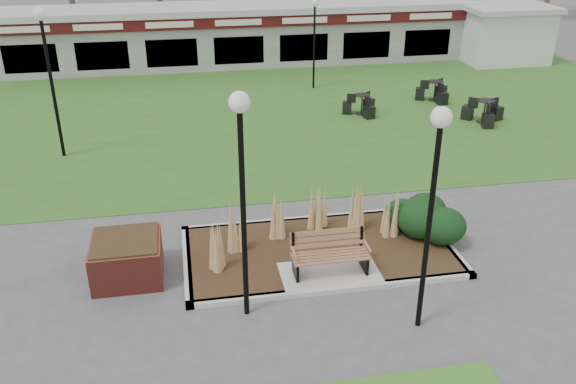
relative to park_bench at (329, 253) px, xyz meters
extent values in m
plane|color=#515154|center=(0.00, -0.25, -0.59)|extent=(100.00, 100.00, 0.00)
cube|color=#375F1E|center=(0.00, 11.75, -0.58)|extent=(34.00, 16.00, 0.02)
cube|color=#342215|center=(0.00, 0.95, -0.53)|extent=(6.22, 3.22, 0.12)
cube|color=#B7B7B2|center=(0.00, -0.66, -0.53)|extent=(6.40, 0.18, 0.12)
cube|color=#B7B7B2|center=(0.00, 2.56, -0.53)|extent=(6.40, 0.18, 0.12)
cube|color=#B7B7B2|center=(-3.11, 0.95, -0.53)|extent=(0.18, 3.40, 0.12)
cube|color=#B7B7B2|center=(3.11, 0.95, -0.53)|extent=(0.18, 3.40, 0.12)
cube|color=#B7B7B2|center=(0.00, -0.10, -0.52)|extent=(2.20, 1.20, 0.13)
cone|color=tan|center=(-1.90, 1.35, 0.11)|extent=(0.36, 0.36, 1.15)
cone|color=tan|center=(-0.90, 1.75, 0.11)|extent=(0.36, 0.36, 1.15)
cone|color=tan|center=(0.20, 1.95, 0.11)|extent=(0.36, 0.36, 1.15)
cone|color=tan|center=(1.10, 1.75, 0.11)|extent=(0.36, 0.36, 1.15)
cone|color=tan|center=(1.90, 1.35, 0.11)|extent=(0.36, 0.36, 1.15)
cone|color=tan|center=(-2.40, 0.55, 0.11)|extent=(0.36, 0.36, 1.15)
ellipsoid|color=black|center=(2.60, 1.15, 0.00)|extent=(1.21, 1.10, 0.99)
ellipsoid|color=black|center=(3.00, 0.75, -0.04)|extent=(1.10, 1.00, 0.90)
ellipsoid|color=black|center=(2.90, 1.65, -0.06)|extent=(1.06, 0.96, 0.86)
ellipsoid|color=black|center=(2.30, 1.65, -0.11)|extent=(0.92, 0.84, 0.76)
cube|color=#A06848|center=(0.00, -0.10, -0.03)|extent=(1.70, 0.57, 0.04)
cube|color=#A06848|center=(0.00, 0.21, 0.25)|extent=(1.70, 0.13, 0.44)
cube|color=black|center=(-0.78, -0.10, -0.25)|extent=(0.06, 0.55, 0.42)
cube|color=black|center=(0.78, -0.10, -0.25)|extent=(0.06, 0.55, 0.42)
cube|color=black|center=(-0.78, 0.20, 0.22)|extent=(0.06, 0.06, 0.50)
cube|color=black|center=(0.78, 0.20, 0.22)|extent=(0.06, 0.06, 0.50)
cube|color=#A06848|center=(-0.82, -0.12, 0.15)|extent=(0.05, 0.50, 0.04)
cube|color=#A06848|center=(0.82, -0.12, 0.15)|extent=(0.05, 0.50, 0.04)
cube|color=maroon|center=(-4.40, 0.75, -0.14)|extent=(1.50, 1.50, 0.90)
cube|color=#342215|center=(-4.40, 0.75, 0.33)|extent=(1.40, 1.40, 0.06)
cube|color=gray|center=(0.00, 19.75, 0.71)|extent=(24.00, 3.00, 2.60)
cube|color=#460F0F|center=(0.00, 18.20, 1.76)|extent=(24.00, 0.18, 0.55)
cube|color=silver|center=(0.00, 19.75, 2.16)|extent=(24.60, 3.40, 0.30)
cube|color=silver|center=(0.00, 18.09, 1.76)|extent=(22.00, 0.02, 0.28)
cube|color=black|center=(0.00, 18.30, 0.41)|extent=(22.00, 0.10, 1.30)
cube|color=silver|center=(13.50, 17.75, 0.71)|extent=(4.00, 3.00, 2.60)
cube|color=silver|center=(13.50, 17.75, 2.11)|extent=(4.40, 3.40, 0.25)
cylinder|color=black|center=(-1.97, -1.05, 1.56)|extent=(0.11, 0.11, 4.29)
sphere|color=white|center=(-1.97, -1.05, 3.87)|extent=(0.39, 0.39, 0.39)
cylinder|color=black|center=(1.31, -2.04, 1.49)|extent=(0.10, 0.10, 4.15)
sphere|color=white|center=(1.31, -2.04, 3.73)|extent=(0.37, 0.37, 0.37)
cylinder|color=black|center=(2.89, 14.64, 1.17)|extent=(0.09, 0.09, 3.53)
sphere|color=white|center=(2.89, 14.64, 3.08)|extent=(0.32, 0.32, 0.32)
cylinder|color=black|center=(-6.87, 8.37, 1.59)|extent=(0.11, 0.11, 4.36)
sphere|color=white|center=(-6.87, 8.37, 3.95)|extent=(0.39, 0.39, 0.39)
cylinder|color=black|center=(3.95, 10.74, -0.55)|extent=(0.45, 0.45, 0.03)
cylinder|color=black|center=(3.95, 10.74, -0.19)|extent=(0.05, 0.05, 0.74)
cylinder|color=black|center=(3.95, 10.74, 0.19)|extent=(0.62, 0.62, 0.03)
cube|color=black|center=(4.36, 11.13, -0.33)|extent=(0.49, 0.49, 0.47)
cube|color=black|center=(3.41, 10.91, -0.33)|extent=(0.44, 0.44, 0.47)
cube|color=black|center=(4.08, 10.19, -0.33)|extent=(0.42, 0.42, 0.47)
cylinder|color=black|center=(8.19, 9.01, -0.55)|extent=(0.50, 0.50, 0.03)
cylinder|color=black|center=(8.19, 9.01, -0.15)|extent=(0.06, 0.06, 0.81)
cylinder|color=black|center=(8.19, 9.01, 0.27)|extent=(0.68, 0.68, 0.03)
cube|color=black|center=(8.79, 9.19, -0.31)|extent=(0.48, 0.48, 0.52)
cube|color=black|center=(7.74, 9.43, -0.31)|extent=(0.54, 0.54, 0.52)
cube|color=black|center=(8.05, 8.40, -0.31)|extent=(0.46, 0.46, 0.52)
cylinder|color=black|center=(7.44, 11.92, -0.55)|extent=(0.47, 0.47, 0.03)
cylinder|color=black|center=(7.44, 11.92, -0.17)|extent=(0.05, 0.05, 0.77)
cylinder|color=black|center=(7.44, 11.92, 0.23)|extent=(0.65, 0.65, 0.03)
cube|color=black|center=(7.90, 12.29, -0.32)|extent=(0.51, 0.51, 0.49)
cube|color=black|center=(6.89, 12.13, -0.32)|extent=(0.47, 0.47, 0.49)
cube|color=black|center=(7.53, 11.33, -0.32)|extent=(0.42, 0.42, 0.49)
camera|label=1|loc=(-2.97, -11.14, 7.04)|focal=38.00mm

